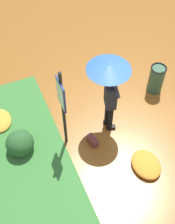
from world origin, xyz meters
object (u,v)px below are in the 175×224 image
Objects in this scene: person_with_umbrella at (110,81)px; handbag at (93,140)px; trash_bin at (156,79)px; info_sign_post at (62,103)px.

person_with_umbrella reaches higher than handbag.
handbag is at bearing 112.39° from trash_bin.
person_with_umbrella is 5.53× the size of handbag.
info_sign_post is 2.76× the size of trash_bin.
trash_bin reaches higher than handbag.
person_with_umbrella is 2.45× the size of trash_bin.
handbag is at bearing 125.88° from person_with_umbrella.
handbag is (-0.32, -0.56, -1.32)m from info_sign_post.
info_sign_post is 1.47m from handbag.
person_with_umbrella is 2.13m from trash_bin.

